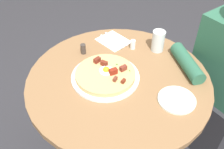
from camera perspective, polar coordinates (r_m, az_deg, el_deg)
dining_table at (r=1.33m, az=1.38°, el=-6.06°), size 0.89×0.89×0.71m
person_seated at (r=1.59m, az=23.91°, el=-2.83°), size 0.43×0.48×1.14m
pizza_plate at (r=1.20m, az=-1.51°, el=-0.50°), size 0.33×0.33×0.01m
breakfast_pizza at (r=1.19m, az=-1.47°, el=0.18°), size 0.29×0.29×0.05m
bread_plate at (r=1.14m, az=14.49°, el=-5.58°), size 0.17×0.17×0.01m
napkin at (r=1.45m, az=0.33°, el=7.65°), size 0.18×0.16×0.00m
fork at (r=1.44m, az=-0.20°, el=7.53°), size 0.18×0.03×0.00m
knife at (r=1.46m, az=0.86°, el=8.07°), size 0.18×0.03×0.00m
water_glass at (r=1.37m, az=10.43°, el=7.51°), size 0.07×0.07×0.12m
salt_shaker at (r=1.38m, az=4.75°, el=6.79°), size 0.03×0.03×0.05m
pepper_shaker at (r=1.35m, az=-6.56°, el=5.80°), size 0.03×0.03×0.06m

